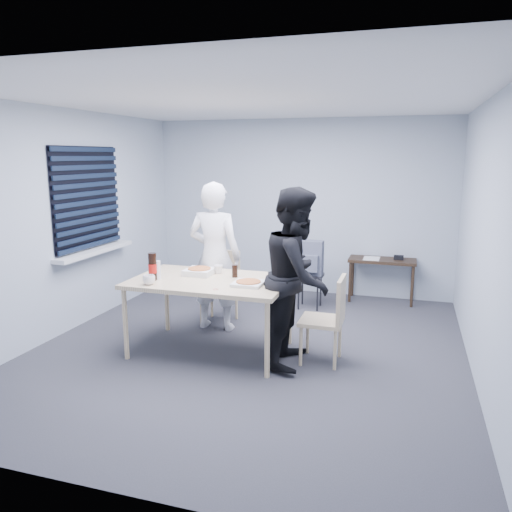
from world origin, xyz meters
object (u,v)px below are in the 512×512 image
(person_black, at_px, (297,277))
(person_white, at_px, (215,257))
(soda_bottle, at_px, (153,267))
(chair_far, at_px, (221,281))
(stool, at_px, (310,282))
(chair_right, at_px, (330,314))
(mug_b, at_px, (218,269))
(dining_table, at_px, (210,285))
(side_table, at_px, (382,264))
(mug_a, at_px, (149,280))
(backpack, at_px, (310,258))

(person_black, bearing_deg, person_white, 58.84)
(soda_bottle, bearing_deg, chair_far, 76.00)
(stool, bearing_deg, soda_bottle, -121.86)
(chair_far, distance_m, chair_right, 1.78)
(person_white, bearing_deg, person_black, 148.84)
(chair_right, bearing_deg, mug_b, 170.72)
(dining_table, relative_size, soda_bottle, 5.73)
(chair_right, relative_size, person_white, 0.50)
(chair_far, height_order, side_table, chair_far)
(chair_far, distance_m, soda_bottle, 1.30)
(stool, relative_size, mug_a, 3.82)
(chair_right, bearing_deg, person_black, -167.67)
(person_white, distance_m, backpack, 1.48)
(chair_far, bearing_deg, mug_a, -99.89)
(dining_table, bearing_deg, chair_right, 3.36)
(backpack, bearing_deg, chair_far, -153.60)
(chair_right, distance_m, person_black, 0.50)
(chair_right, height_order, side_table, chair_right)
(chair_far, height_order, mug_b, chair_far)
(dining_table, xyz_separation_m, person_black, (0.93, 0.00, 0.15))
(mug_b, bearing_deg, mug_a, -126.16)
(chair_far, distance_m, mug_a, 1.44)
(chair_right, distance_m, stool, 1.86)
(chair_right, height_order, person_black, person_black)
(side_table, xyz_separation_m, stool, (-0.92, -0.61, -0.18))
(chair_right, height_order, mug_b, chair_right)
(person_white, xyz_separation_m, mug_a, (-0.27, -1.08, -0.05))
(stool, relative_size, mug_b, 4.70)
(person_black, relative_size, side_table, 1.90)
(soda_bottle, bearing_deg, mug_a, -73.07)
(stool, bearing_deg, dining_table, -110.97)
(chair_right, relative_size, mug_b, 8.90)
(dining_table, distance_m, soda_bottle, 0.62)
(person_white, height_order, mug_b, person_white)
(mug_b, bearing_deg, soda_bottle, -138.63)
(mug_b, bearing_deg, person_white, 116.53)
(person_white, xyz_separation_m, stool, (0.93, 1.14, -0.53))
(chair_far, xyz_separation_m, person_black, (1.19, -1.00, 0.37))
(chair_right, height_order, backpack, backpack)
(dining_table, relative_size, chair_far, 1.83)
(dining_table, bearing_deg, stool, 69.03)
(chair_far, height_order, stool, chair_far)
(person_black, bearing_deg, mug_b, 73.56)
(dining_table, height_order, side_table, dining_table)
(person_black, height_order, soda_bottle, person_black)
(dining_table, height_order, person_black, person_black)
(person_white, height_order, backpack, person_white)
(stool, bearing_deg, side_table, 33.73)
(dining_table, xyz_separation_m, backpack, (0.71, 1.83, -0.03))
(chair_far, bearing_deg, soda_bottle, -104.00)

